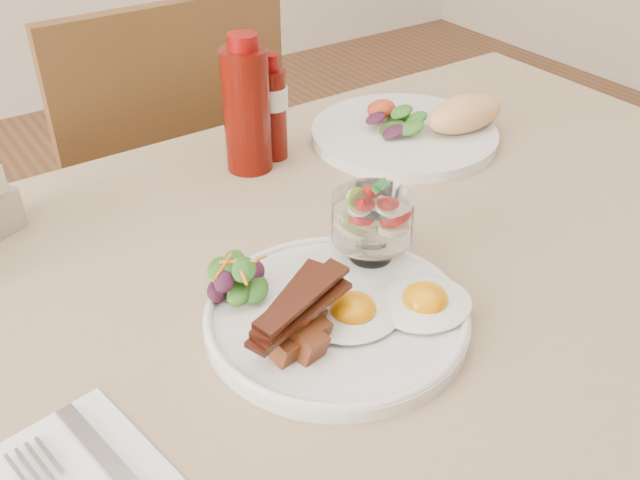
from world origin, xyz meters
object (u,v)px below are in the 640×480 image
Objects in this scene: second_plate at (418,128)px; chair_far at (164,194)px; fruit_cup at (372,219)px; hot_sauce_bottle at (273,109)px; table at (367,318)px; main_plate at (336,318)px; ketchup_bottle at (247,108)px.

chair_far is at bearing 120.90° from second_plate.
hot_sauce_bottle is (0.06, 0.31, 0.01)m from fruit_cup.
table is 0.16m from main_plate.
main_plate is at bearing -146.66° from fruit_cup.
ketchup_bottle is (0.00, 0.29, 0.18)m from table.
second_plate is at bearing -19.41° from hot_sauce_bottle.
ketchup_bottle is (0.01, 0.30, 0.03)m from fruit_cup.
table is at bearing -90.00° from chair_far.
main_plate is 1.41× the size of ketchup_bottle.
table is 14.13× the size of fruit_cup.
hot_sauce_bottle is (0.05, 0.01, -0.02)m from ketchup_bottle.
fruit_cup is 0.47× the size of ketchup_bottle.
fruit_cup is 0.59× the size of hot_sauce_bottle.
chair_far reaches higher than table.
chair_far is at bearing 82.27° from main_plate.
chair_far is 0.74m from fruit_cup.
chair_far is 9.88× the size of fruit_cup.
table is 0.36m from second_plate.
chair_far is 0.48m from hot_sauce_bottle.
chair_far reaches higher than main_plate.
chair_far is 3.11× the size of second_plate.
table is at bearing 50.13° from fruit_cup.
fruit_cup is 0.30m from ketchup_bottle.
table is 8.37× the size of hot_sauce_bottle.
fruit_cup is 0.31× the size of second_plate.
chair_far is 0.49m from ketchup_bottle.
second_plate reaches higher than main_plate.
second_plate is 0.28m from ketchup_bottle.
second_plate is (0.36, 0.29, 0.01)m from main_plate.
second_plate is 0.24m from hot_sauce_bottle.
chair_far is 0.57m from second_plate.
main_plate is at bearing -144.92° from table.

